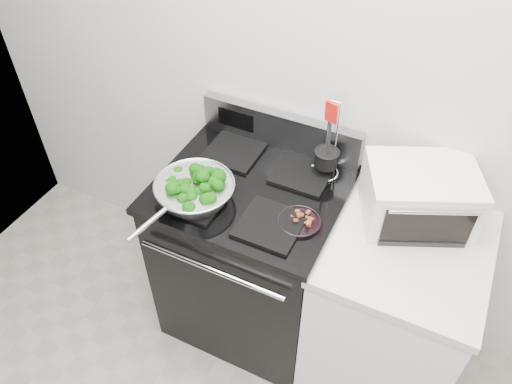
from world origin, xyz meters
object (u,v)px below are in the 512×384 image
Objects in this scene: toaster_oven at (419,196)px; skillet at (194,190)px; bacon_plate at (299,220)px; utensil_holder at (326,162)px; gas_range at (252,255)px.

skillet is at bearing 177.25° from toaster_oven.
utensil_holder reaches higher than bacon_plate.
skillet is 1.40× the size of utensil_holder.
utensil_holder reaches higher than skillet.
bacon_plate is 0.48m from toaster_oven.
utensil_holder is at bearing 147.52° from toaster_oven.
skillet is 0.57m from utensil_holder.
skillet is at bearing -171.55° from bacon_plate.
skillet is at bearing -121.16° from utensil_holder.
utensil_holder is at bearing 39.45° from gas_range.
bacon_plate is 0.34× the size of toaster_oven.
gas_range is 6.55× the size of bacon_plate.
gas_range is 0.56m from bacon_plate.
gas_range is 2.24× the size of toaster_oven.
utensil_holder is (-0.01, 0.32, 0.05)m from bacon_plate.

